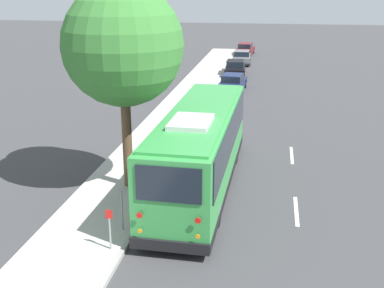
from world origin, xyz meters
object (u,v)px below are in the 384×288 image
at_px(parked_sedan_navy, 233,83).
at_px(street_tree, 123,37).
at_px(sign_post_far, 122,210).
at_px(parked_sedan_gray, 242,58).
at_px(sign_post_near, 110,229).
at_px(parked_sedan_blue, 222,102).
at_px(parked_sedan_black, 235,68).
at_px(parked_sedan_maroon, 245,49).
at_px(shuttle_bus, 200,145).

bearing_deg(parked_sedan_navy, street_tree, 177.15).
distance_m(parked_sedan_navy, sign_post_far, 22.66).
bearing_deg(parked_sedan_gray, sign_post_far, 175.14).
bearing_deg(parked_sedan_gray, sign_post_near, 175.21).
xyz_separation_m(parked_sedan_blue, parked_sedan_black, (12.69, 0.22, 0.01)).
distance_m(parked_sedan_black, parked_sedan_maroon, 12.74).
height_order(shuttle_bus, street_tree, street_tree).
relative_size(parked_sedan_maroon, sign_post_near, 3.42).
relative_size(parked_sedan_gray, sign_post_near, 3.30).
bearing_deg(street_tree, parked_sedan_black, -4.91).
xyz_separation_m(parked_sedan_maroon, sign_post_near, (-42.96, 1.41, 0.22)).
relative_size(shuttle_bus, sign_post_far, 7.93).
relative_size(shuttle_bus, parked_sedan_black, 2.31).
relative_size(street_tree, sign_post_far, 6.14).
height_order(parked_sedan_maroon, sign_post_near, sign_post_near).
bearing_deg(parked_sedan_gray, street_tree, 173.31).
height_order(parked_sedan_gray, sign_post_far, sign_post_far).
relative_size(parked_sedan_blue, sign_post_near, 3.30).
bearing_deg(sign_post_far, shuttle_bus, -25.65).
xyz_separation_m(shuttle_bus, sign_post_far, (-4.06, 1.95, -0.98)).
xyz_separation_m(shuttle_bus, sign_post_near, (-5.29, 1.95, -1.00)).
distance_m(parked_sedan_black, parked_sedan_gray, 6.37).
bearing_deg(parked_sedan_maroon, shuttle_bus, -174.65).
xyz_separation_m(parked_sedan_black, sign_post_near, (-30.22, 1.31, 0.21)).
bearing_deg(parked_sedan_black, sign_post_near, 174.69).
bearing_deg(sign_post_near, parked_sedan_maroon, -1.88).
xyz_separation_m(parked_sedan_blue, parked_sedan_maroon, (25.42, 0.12, 0.00)).
bearing_deg(shuttle_bus, parked_sedan_navy, 2.07).
distance_m(shuttle_bus, parked_sedan_blue, 12.31).
distance_m(parked_sedan_navy, parked_sedan_maroon, 19.12).
height_order(shuttle_bus, parked_sedan_maroon, shuttle_bus).
xyz_separation_m(parked_sedan_blue, sign_post_far, (-16.30, 1.53, 0.23)).
bearing_deg(parked_sedan_blue, sign_post_far, 176.32).
xyz_separation_m(shuttle_bus, parked_sedan_black, (24.93, 0.64, -1.21)).
xyz_separation_m(parked_sedan_gray, street_tree, (-31.66, 2.29, 5.37)).
bearing_deg(sign_post_far, parked_sedan_gray, -2.32).
height_order(shuttle_bus, sign_post_near, shuttle_bus).
distance_m(parked_sedan_gray, parked_sedan_maroon, 6.36).
distance_m(parked_sedan_black, sign_post_near, 30.25).
bearing_deg(sign_post_far, parked_sedan_blue, -5.35).
xyz_separation_m(parked_sedan_black, street_tree, (-25.28, 2.17, 5.38)).
relative_size(parked_sedan_maroon, street_tree, 0.53).
relative_size(parked_sedan_blue, street_tree, 0.51).
height_order(parked_sedan_black, parked_sedan_maroon, parked_sedan_black).
bearing_deg(parked_sedan_gray, parked_sedan_black, 176.37).
height_order(shuttle_bus, parked_sedan_black, shuttle_bus).
relative_size(parked_sedan_gray, sign_post_far, 3.13).
bearing_deg(parked_sedan_maroon, street_tree, -178.89).
height_order(parked_sedan_blue, street_tree, street_tree).
distance_m(shuttle_bus, parked_sedan_navy, 18.59).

